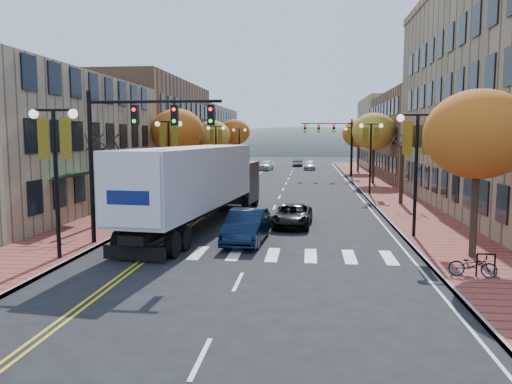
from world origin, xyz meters
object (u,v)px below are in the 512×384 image
(navy_sedan, at_px, (247,226))
(bicycle, at_px, (473,265))
(black_suv, at_px, (292,215))
(semi_truck, at_px, (201,180))

(navy_sedan, height_order, bicycle, navy_sedan)
(black_suv, distance_m, bicycle, 11.84)
(navy_sedan, xyz_separation_m, black_suv, (2.00, 4.46, -0.17))
(semi_truck, relative_size, black_suv, 4.06)
(semi_truck, bearing_deg, bicycle, -32.67)
(semi_truck, distance_m, black_suv, 5.44)
(navy_sedan, relative_size, bicycle, 3.02)
(black_suv, xyz_separation_m, bicycle, (6.56, -9.86, -0.05))
(semi_truck, height_order, black_suv, semi_truck)
(semi_truck, bearing_deg, navy_sedan, -46.25)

